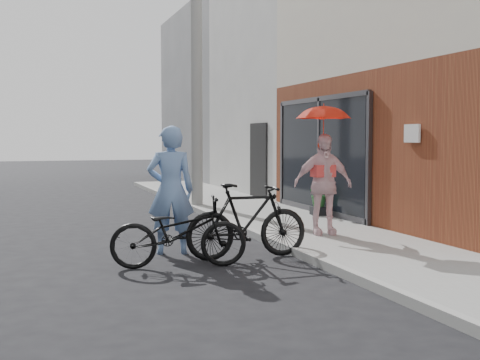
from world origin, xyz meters
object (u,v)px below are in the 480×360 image
planter (319,211)px  bike_right (247,221)px  utility_pole (196,65)px  kimono_woman (323,184)px  bike_left (179,232)px  officer (171,190)px

planter → bike_right: bearing=-130.9°
utility_pole → kimono_woman: bearing=-81.1°
bike_right → kimono_woman: 2.01m
bike_left → bike_right: size_ratio=1.00×
officer → planter: 4.59m
officer → bike_right: officer is taller
officer → bike_left: (-0.12, -1.00, -0.48)m
bike_left → kimono_woman: kimono_woman is taller
utility_pole → bike_right: utility_pole is taller
bike_left → planter: (3.89, 3.51, -0.27)m
officer → bike_left: 1.11m
bike_right → planter: bearing=-40.4°
officer → bike_right: (0.96, -0.73, -0.41)m
officer → bike_left: size_ratio=1.06×
bike_left → planter: size_ratio=5.40×
officer → kimono_woman: (2.67, 0.23, 0.00)m
bike_right → planter: size_ratio=5.41×
utility_pole → planter: utility_pole is taller
utility_pole → officer: bearing=-109.3°
bike_right → utility_pole: bearing=-8.0°
kimono_woman → planter: bearing=75.1°
officer → bike_right: bearing=153.5°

